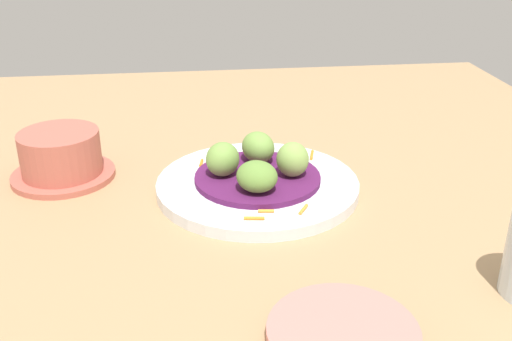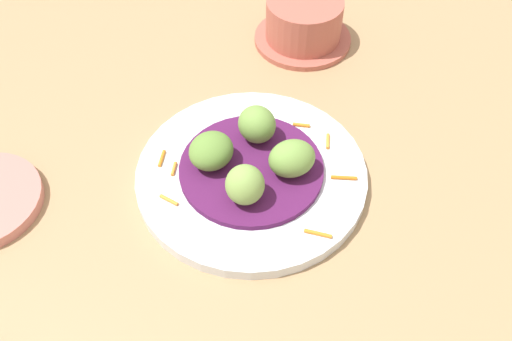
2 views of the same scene
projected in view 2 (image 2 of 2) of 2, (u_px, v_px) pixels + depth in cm
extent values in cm
cube|color=tan|center=(296.00, 198.00, 64.00)|extent=(110.00, 110.00, 2.00)
cylinder|color=silver|center=(250.00, 175.00, 63.89)|extent=(26.19, 26.19, 1.50)
cylinder|color=#51194C|center=(250.00, 169.00, 63.03)|extent=(16.29, 16.29, 0.74)
cylinder|color=orange|center=(317.00, 233.00, 57.64)|extent=(2.91, 1.17, 0.40)
cylinder|color=orange|center=(173.00, 169.00, 63.20)|extent=(0.61, 1.90, 0.40)
cylinder|color=orange|center=(343.00, 177.00, 62.42)|extent=(2.91, 0.61, 0.40)
cylinder|color=orange|center=(161.00, 159.00, 64.21)|extent=(0.71, 2.40, 0.40)
cylinder|color=orange|center=(168.00, 200.00, 60.39)|extent=(2.17, 1.54, 0.40)
cylinder|color=orange|center=(300.00, 125.00, 67.70)|extent=(2.10, 0.71, 0.40)
cylinder|color=orange|center=(327.00, 141.00, 65.97)|extent=(0.63, 2.30, 0.40)
ellipsoid|color=#759E47|center=(256.00, 124.00, 63.89)|extent=(6.12, 6.10, 4.43)
ellipsoid|color=olive|center=(210.00, 151.00, 61.69)|extent=(6.95, 6.99, 3.81)
ellipsoid|color=#84A851|center=(244.00, 185.00, 58.18)|extent=(5.86, 5.86, 4.52)
ellipsoid|color=#759E47|center=(291.00, 158.00, 60.77)|extent=(6.24, 5.60, 4.14)
cylinder|color=#B75B4C|center=(301.00, 38.00, 80.75)|extent=(13.84, 13.84, 0.80)
cylinder|color=#B75B4C|center=(303.00, 19.00, 78.22)|extent=(10.67, 10.67, 5.79)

